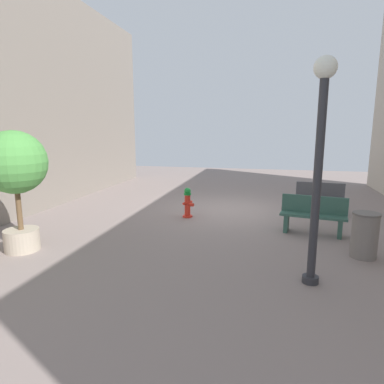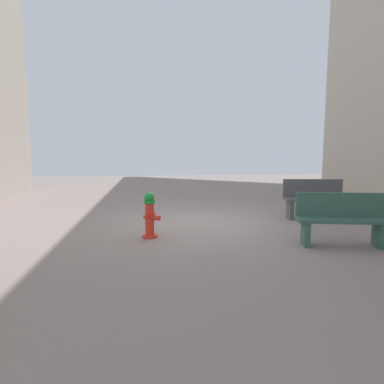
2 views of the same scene
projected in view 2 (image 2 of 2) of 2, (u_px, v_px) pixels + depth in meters
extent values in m
plane|color=gray|center=(198.00, 223.00, 8.47)|extent=(23.40, 23.40, 0.00)
cylinder|color=red|center=(150.00, 236.00, 7.18)|extent=(0.30, 0.30, 0.05)
cylinder|color=red|center=(150.00, 219.00, 7.13)|extent=(0.17, 0.17, 0.63)
cylinder|color=#198C33|center=(149.00, 202.00, 7.08)|extent=(0.22, 0.22, 0.06)
sphere|color=#198C33|center=(149.00, 197.00, 7.07)|extent=(0.20, 0.20, 0.20)
cylinder|color=red|center=(153.00, 214.00, 7.24)|extent=(0.13, 0.15, 0.08)
cylinder|color=red|center=(146.00, 217.00, 6.99)|extent=(0.13, 0.15, 0.08)
cylinder|color=red|center=(156.00, 218.00, 7.07)|extent=(0.17, 0.15, 0.10)
cube|color=#4C4C51|center=(338.00, 210.00, 8.83)|extent=(0.14, 0.40, 0.45)
cube|color=#4C4C51|center=(290.00, 210.00, 8.85)|extent=(0.14, 0.40, 0.45)
cube|color=#4C4C51|center=(315.00, 199.00, 8.81)|extent=(1.49, 0.58, 0.06)
cube|color=#4C4C51|center=(313.00, 188.00, 8.96)|extent=(1.45, 0.20, 0.44)
cube|color=#33594C|center=(379.00, 235.00, 6.49)|extent=(0.17, 0.41, 0.45)
cube|color=#33594C|center=(306.00, 233.00, 6.61)|extent=(0.17, 0.41, 0.45)
cube|color=#33594C|center=(343.00, 220.00, 6.51)|extent=(1.64, 0.71, 0.06)
cube|color=#33594C|center=(340.00, 204.00, 6.67)|extent=(1.58, 0.34, 0.44)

